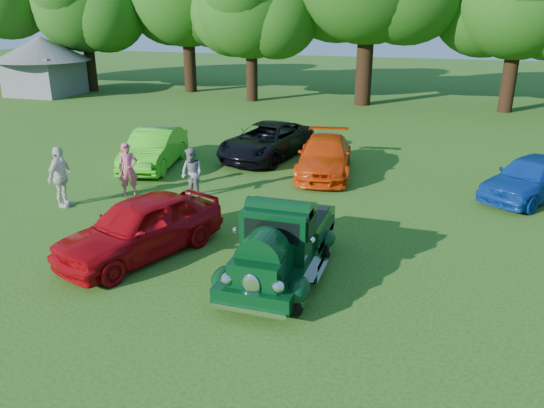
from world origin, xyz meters
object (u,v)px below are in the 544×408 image
(back_car_blue, at_px, (531,177))
(gazebo, at_px, (42,59))
(spectator_white, at_px, (60,177))
(red_convertible, at_px, (140,227))
(back_car_lime, at_px, (154,149))
(spectator_grey, at_px, (192,174))
(back_car_orange, at_px, (325,156))
(spectator_pink, at_px, (128,170))
(back_car_black, at_px, (266,141))
(hero_pickup, at_px, (281,245))

(back_car_blue, height_order, gazebo, gazebo)
(back_car_blue, height_order, spectator_white, spectator_white)
(red_convertible, height_order, back_car_lime, red_convertible)
(spectator_grey, bearing_deg, back_car_blue, 39.49)
(back_car_lime, height_order, spectator_white, spectator_white)
(back_car_lime, relative_size, back_car_orange, 0.94)
(back_car_lime, bearing_deg, spectator_pink, -86.08)
(back_car_black, bearing_deg, spectator_white, -109.38)
(spectator_pink, xyz_separation_m, gazebo, (-17.07, 16.97, 1.56))
(back_car_black, xyz_separation_m, spectator_white, (-4.03, -7.12, 0.23))
(back_car_lime, height_order, spectator_grey, spectator_grey)
(back_car_orange, xyz_separation_m, spectator_white, (-6.69, -5.65, 0.26))
(hero_pickup, relative_size, back_car_lime, 1.01)
(spectator_pink, relative_size, gazebo, 0.26)
(back_car_black, bearing_deg, back_car_orange, -18.84)
(back_car_orange, xyz_separation_m, gazebo, (-22.42, 12.82, 1.75))
(hero_pickup, relative_size, back_car_blue, 1.07)
(back_car_lime, height_order, spectator_pink, spectator_pink)
(back_car_black, distance_m, spectator_white, 8.18)
(back_car_lime, xyz_separation_m, back_car_orange, (6.19, 1.07, -0.05))
(gazebo, bearing_deg, hero_pickup, -41.76)
(spectator_grey, bearing_deg, spectator_white, -128.47)
(red_convertible, relative_size, spectator_pink, 2.52)
(back_car_lime, relative_size, gazebo, 0.66)
(back_car_lime, bearing_deg, spectator_white, -107.55)
(back_car_lime, bearing_deg, back_car_blue, -9.72)
(back_car_orange, height_order, spectator_white, spectator_white)
(back_car_black, relative_size, back_car_orange, 1.09)
(red_convertible, height_order, back_car_orange, red_convertible)
(spectator_pink, xyz_separation_m, spectator_grey, (2.00, 0.37, -0.05))
(red_convertible, bearing_deg, spectator_pink, 146.72)
(back_car_black, height_order, spectator_pink, spectator_pink)
(back_car_lime, relative_size, spectator_pink, 2.51)
(hero_pickup, relative_size, spectator_white, 2.35)
(back_car_black, xyz_separation_m, spectator_grey, (-0.69, -5.25, 0.11))
(hero_pickup, xyz_separation_m, back_car_blue, (5.87, 7.17, -0.04))
(spectator_white, bearing_deg, hero_pickup, -110.89)
(hero_pickup, xyz_separation_m, back_car_black, (-3.40, 9.34, -0.04))
(red_convertible, height_order, back_car_blue, red_convertible)
(gazebo, bearing_deg, spectator_white, -49.57)
(back_car_lime, distance_m, gazebo, 21.43)
(hero_pickup, relative_size, red_convertible, 1.01)
(back_car_orange, relative_size, spectator_pink, 2.67)
(spectator_white, bearing_deg, back_car_lime, -10.41)
(red_convertible, bearing_deg, back_car_lime, 138.52)
(back_car_orange, distance_m, back_car_blue, 6.66)
(back_car_blue, relative_size, spectator_pink, 2.39)
(red_convertible, bearing_deg, hero_pickup, 21.74)
(red_convertible, relative_size, back_car_lime, 1.00)
(back_car_black, distance_m, back_car_orange, 3.04)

